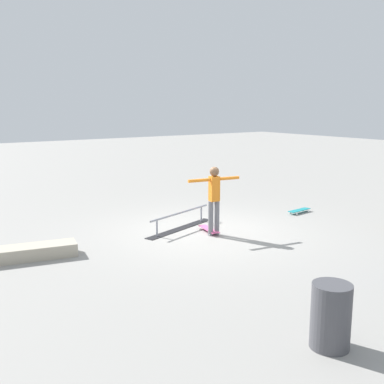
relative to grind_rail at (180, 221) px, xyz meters
The scene contains 7 objects.
ground_plane 0.71m from the grind_rail, 119.65° to the left, with size 60.00×60.00×0.00m, color gray.
grind_rail is the anchor object (origin of this frame).
skate_ledge 4.03m from the grind_rail, ahead, with size 2.47×0.52×0.26m, color #B2A893.
skater_main 1.23m from the grind_rail, 110.23° to the left, with size 1.29×0.29×1.62m.
skateboard_main 0.77m from the grind_rail, 119.92° to the left, with size 0.37×0.82×0.09m.
loose_skateboard_teal 3.73m from the grind_rail, behind, with size 0.82×0.33×0.09m.
trash_bin 6.02m from the grind_rail, 74.94° to the left, with size 0.50×0.50×0.84m, color #47474C.
Camera 1 is at (6.39, 8.66, 3.02)m, focal length 43.35 mm.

